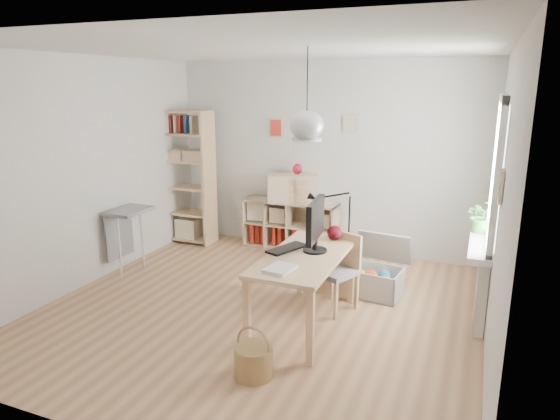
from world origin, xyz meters
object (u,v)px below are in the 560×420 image
at_px(monitor, 315,223).
at_px(drawer_chest, 292,188).
at_px(storage_chest, 376,275).
at_px(cube_shelf, 290,228).
at_px(tall_bookshelf, 186,172).
at_px(desk, 305,263).
at_px(chair, 338,267).

distance_m(monitor, drawer_chest, 2.32).
bearing_deg(storage_chest, drawer_chest, 149.67).
xyz_separation_m(cube_shelf, storage_chest, (1.53, -1.18, -0.08)).
height_order(storage_chest, drawer_chest, drawer_chest).
xyz_separation_m(tall_bookshelf, monitor, (2.65, -1.83, -0.04)).
bearing_deg(desk, chair, 68.17).
xyz_separation_m(tall_bookshelf, drawer_chest, (1.61, 0.24, -0.17)).
xyz_separation_m(desk, cube_shelf, (-1.02, 2.23, -0.36)).
bearing_deg(chair, storage_chest, 84.76).
xyz_separation_m(chair, storage_chest, (0.31, 0.55, -0.26)).
distance_m(tall_bookshelf, storage_chest, 3.34).
bearing_deg(chair, desk, -87.93).
xyz_separation_m(desk, drawer_chest, (-0.98, 2.19, 0.26)).
relative_size(chair, drawer_chest, 1.19).
distance_m(desk, drawer_chest, 2.41).
relative_size(cube_shelf, chair, 1.68).
xyz_separation_m(monitor, drawer_chest, (-1.04, 2.07, -0.13)).
relative_size(storage_chest, monitor, 1.29).
bearing_deg(chair, cube_shelf, 149.03).
bearing_deg(desk, storage_chest, 64.21).
relative_size(tall_bookshelf, monitor, 3.30).
height_order(storage_chest, monitor, monitor).
height_order(cube_shelf, monitor, monitor).
distance_m(storage_chest, drawer_chest, 2.00).
relative_size(cube_shelf, tall_bookshelf, 0.70).
distance_m(cube_shelf, monitor, 2.48).
bearing_deg(cube_shelf, tall_bookshelf, -169.81).
bearing_deg(desk, drawer_chest, 114.11).
height_order(monitor, drawer_chest, monitor).
bearing_deg(tall_bookshelf, cube_shelf, 10.19).
height_order(tall_bookshelf, drawer_chest, tall_bookshelf).
distance_m(desk, tall_bookshelf, 3.27).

